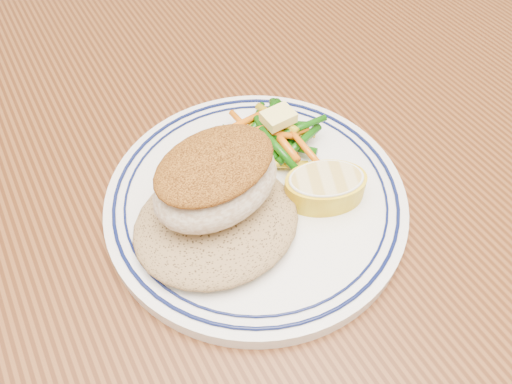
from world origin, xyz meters
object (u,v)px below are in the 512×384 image
object	(u,v)px
fish_fillet	(216,179)
vegetable_pile	(270,136)
dining_table	(210,251)
lemon_wedge	(325,187)
rice_pilaf	(216,220)
plate	(256,199)

from	to	relation	value
fish_fillet	vegetable_pile	world-z (taller)	fish_fillet
dining_table	fish_fillet	xyz separation A→B (m)	(-0.00, -0.04, 0.16)
fish_fillet	lemon_wedge	bearing A→B (deg)	-18.28
fish_fillet	lemon_wedge	size ratio (longest dim) A/B	1.44
rice_pilaf	lemon_wedge	distance (m)	0.10
fish_fillet	vegetable_pile	size ratio (longest dim) A/B	1.08
rice_pilaf	fish_fillet	world-z (taller)	fish_fillet
vegetable_pile	fish_fillet	bearing A→B (deg)	-148.54
dining_table	rice_pilaf	world-z (taller)	rice_pilaf
vegetable_pile	lemon_wedge	world-z (taller)	vegetable_pile
dining_table	fish_fillet	bearing A→B (deg)	-90.50
fish_fillet	lemon_wedge	distance (m)	0.10
plate	fish_fillet	bearing A→B (deg)	-176.68
dining_table	vegetable_pile	bearing A→B (deg)	7.77
plate	fish_fillet	xyz separation A→B (m)	(-0.04, -0.00, 0.05)
lemon_wedge	fish_fillet	bearing A→B (deg)	161.72
vegetable_pile	lemon_wedge	distance (m)	0.08
plate	rice_pilaf	distance (m)	0.05
rice_pilaf	fish_fillet	distance (m)	0.04
plate	vegetable_pile	world-z (taller)	vegetable_pile
rice_pilaf	vegetable_pile	xyz separation A→B (m)	(0.09, 0.06, 0.00)
dining_table	fish_fillet	size ratio (longest dim) A/B	12.56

